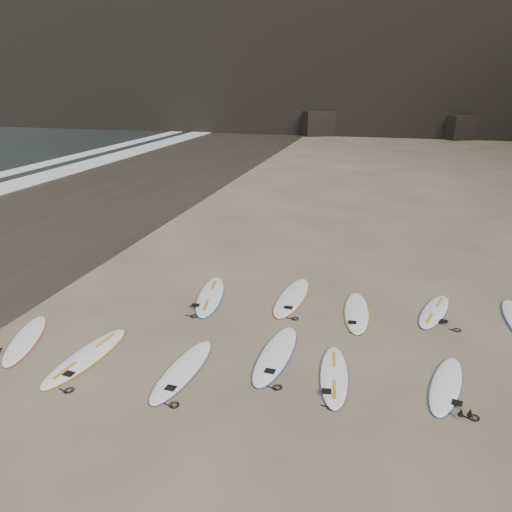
{
  "coord_description": "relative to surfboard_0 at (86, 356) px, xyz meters",
  "views": [
    {
      "loc": [
        1.65,
        -8.97,
        5.67
      ],
      "look_at": [
        -1.32,
        2.31,
        1.5
      ],
      "focal_mm": 35.0,
      "sensor_mm": 36.0,
      "label": 1
    }
  ],
  "objects": [
    {
      "name": "ground",
      "position": [
        4.26,
        0.87,
        -0.05
      ],
      "size": [
        240.0,
        240.0,
        0.0
      ],
      "primitive_type": "plane",
      "color": "#897559",
      "rests_on": "ground"
    },
    {
      "name": "wet_sand",
      "position": [
        -8.74,
        10.87,
        -0.04
      ],
      "size": [
        12.0,
        200.0,
        0.01
      ],
      "primitive_type": "cube",
      "color": "#383026",
      "rests_on": "ground"
    },
    {
      "name": "surfboard_0",
      "position": [
        0.0,
        0.0,
        0.0
      ],
      "size": [
        0.92,
        2.7,
        0.1
      ],
      "primitive_type": "ellipsoid",
      "rotation": [
        0.0,
        0.0,
        -0.11
      ],
      "color": "white",
      "rests_on": "ground"
    },
    {
      "name": "surfboard_1",
      "position": [
        2.2,
        0.04,
        -0.0
      ],
      "size": [
        0.77,
        2.54,
        0.09
      ],
      "primitive_type": "ellipsoid",
      "rotation": [
        0.0,
        0.0,
        -0.07
      ],
      "color": "white",
      "rests_on": "ground"
    },
    {
      "name": "surfboard_2",
      "position": [
        3.92,
        1.12,
        -0.0
      ],
      "size": [
        0.78,
        2.66,
        0.09
      ],
      "primitive_type": "ellipsoid",
      "rotation": [
        0.0,
        0.0,
        -0.06
      ],
      "color": "white",
      "rests_on": "ground"
    },
    {
      "name": "surfboard_3",
      "position": [
        5.23,
        0.64,
        -0.01
      ],
      "size": [
        0.81,
        2.33,
        0.08
      ],
      "primitive_type": "ellipsoid",
      "rotation": [
        0.0,
        0.0,
        0.12
      ],
      "color": "white",
      "rests_on": "ground"
    },
    {
      "name": "surfboard_4",
      "position": [
        7.38,
        0.87,
        -0.01
      ],
      "size": [
        1.0,
        2.29,
        0.08
      ],
      "primitive_type": "ellipsoid",
      "rotation": [
        0.0,
        0.0,
        -0.22
      ],
      "color": "white",
      "rests_on": "ground"
    },
    {
      "name": "surfboard_5",
      "position": [
        1.51,
        3.66,
        0.0
      ],
      "size": [
        1.14,
        2.76,
        0.1
      ],
      "primitive_type": "ellipsoid",
      "rotation": [
        0.0,
        0.0,
        0.19
      ],
      "color": "white",
      "rests_on": "ground"
    },
    {
      "name": "surfboard_6",
      "position": [
        3.68,
        4.15,
        0.0
      ],
      "size": [
        0.84,
        2.76,
        0.1
      ],
      "primitive_type": "ellipsoid",
      "rotation": [
        0.0,
        0.0,
        -0.07
      ],
      "color": "white",
      "rests_on": "ground"
    },
    {
      "name": "surfboard_7",
      "position": [
        5.46,
        3.67,
        -0.0
      ],
      "size": [
        0.78,
        2.49,
        0.09
      ],
      "primitive_type": "ellipsoid",
      "rotation": [
        0.0,
        0.0,
        0.08
      ],
      "color": "white",
      "rests_on": "ground"
    },
    {
      "name": "surfboard_8",
      "position": [
        7.39,
        4.23,
        -0.01
      ],
      "size": [
        1.15,
        2.31,
        0.08
      ],
      "primitive_type": "ellipsoid",
      "rotation": [
        0.0,
        0.0,
        -0.28
      ],
      "color": "white",
      "rests_on": "ground"
    },
    {
      "name": "surfboard_11",
      "position": [
        -1.77,
        0.3,
        -0.0
      ],
      "size": [
        1.35,
        2.43,
        0.09
      ],
      "primitive_type": "ellipsoid",
      "rotation": [
        0.0,
        0.0,
        0.35
      ],
      "color": "white",
      "rests_on": "ground"
    }
  ]
}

